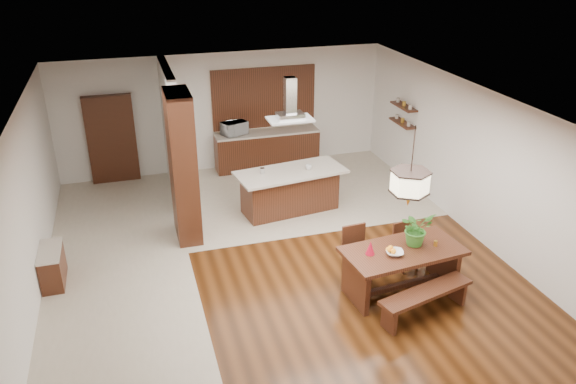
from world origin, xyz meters
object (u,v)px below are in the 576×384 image
object	(u,v)px
dining_chair_left	(358,255)
foliage_plant	(416,228)
pendant_lantern	(411,167)
island_cup	(309,167)
dining_chair_right	(406,247)
kitchen_island	(290,190)
range_hood	(290,99)
dining_table	(402,261)
fruit_bowl	(395,253)
dining_bench	(425,303)
microwave	(234,128)
hallway_console	(52,266)

from	to	relation	value
dining_chair_left	foliage_plant	size ratio (longest dim) A/B	1.65
foliage_plant	pendant_lantern	bearing A→B (deg)	-158.78
dining_chair_left	island_cup	size ratio (longest dim) A/B	7.42
pendant_lantern	foliage_plant	world-z (taller)	pendant_lantern
dining_chair_right	kitchen_island	world-z (taller)	kitchen_island
kitchen_island	range_hood	bearing A→B (deg)	81.96
dining_table	fruit_bowl	world-z (taller)	fruit_bowl
dining_table	dining_bench	world-z (taller)	dining_table
fruit_bowl	kitchen_island	size ratio (longest dim) A/B	0.12
dining_chair_left	range_hood	distance (m)	3.49
microwave	dining_bench	bearing A→B (deg)	-100.21
hallway_console	dining_bench	xyz separation A→B (m)	(5.61, -2.63, -0.09)
pendant_lantern	range_hood	distance (m)	3.51
dining_chair_right	microwave	bearing A→B (deg)	99.67
dining_chair_right	foliage_plant	distance (m)	0.88
pendant_lantern	foliage_plant	size ratio (longest dim) A/B	2.24
dining_table	dining_chair_left	size ratio (longest dim) A/B	2.10
island_cup	range_hood	bearing A→B (deg)	170.70
dining_table	foliage_plant	xyz separation A→B (m)	(0.26, 0.10, 0.51)
pendant_lantern	fruit_bowl	distance (m)	1.42
hallway_console	kitchen_island	bearing A→B (deg)	17.40
range_hood	microwave	distance (m)	2.96
kitchen_island	island_cup	bearing A→B (deg)	-16.78
pendant_lantern	range_hood	bearing A→B (deg)	104.72
foliage_plant	fruit_bowl	size ratio (longest dim) A/B	2.12
dining_bench	pendant_lantern	distance (m)	2.13
dining_bench	dining_chair_right	bearing A→B (deg)	75.13
hallway_console	dining_chair_right	size ratio (longest dim) A/B	1.04
hallway_console	dining_table	size ratio (longest dim) A/B	0.43
island_cup	microwave	xyz separation A→B (m)	(-1.04, 2.61, 0.12)
dining_chair_right	pendant_lantern	xyz separation A→B (m)	(-0.42, -0.64, 1.82)
foliage_plant	range_hood	bearing A→B (deg)	109.26
fruit_bowl	island_cup	size ratio (longest dim) A/B	2.12
foliage_plant	kitchen_island	distance (m)	3.53
dining_table	dining_chair_right	distance (m)	0.79
dining_table	range_hood	bearing A→B (deg)	104.72
dining_chair_left	island_cup	world-z (taller)	island_cup
dining_chair_left	pendant_lantern	world-z (taller)	pendant_lantern
pendant_lantern	microwave	xyz separation A→B (m)	(-1.55, 5.93, -1.13)
kitchen_island	foliage_plant	bearing A→B (deg)	-78.77
fruit_bowl	kitchen_island	xyz separation A→B (m)	(-0.68, 3.49, -0.36)
dining_chair_right	fruit_bowl	xyz separation A→B (m)	(-0.63, -0.75, 0.42)
dining_chair_left	island_cup	xyz separation A→B (m)	(0.04, 2.78, 0.51)
kitchen_island	microwave	xyz separation A→B (m)	(-0.66, 2.55, 0.63)
hallway_console	foliage_plant	xyz separation A→B (m)	(5.80, -1.83, 0.79)
dining_table	hallway_console	bearing A→B (deg)	160.80
dining_bench	microwave	distance (m)	6.88
dining_bench	microwave	xyz separation A→B (m)	(-1.62, 6.63, 0.88)
hallway_console	foliage_plant	world-z (taller)	foliage_plant
kitchen_island	island_cup	size ratio (longest dim) A/B	18.39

